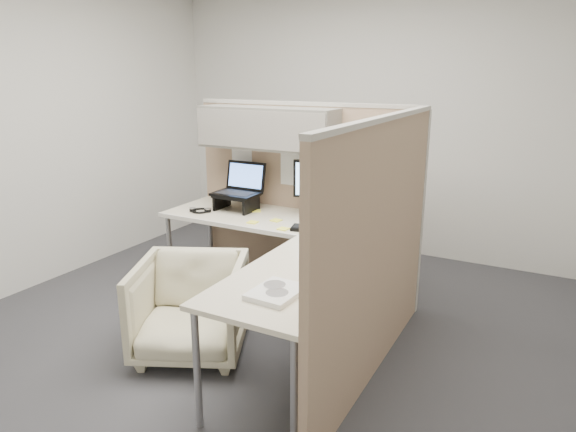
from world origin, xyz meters
The scene contains 20 objects.
ground centered at (0.00, 0.00, 0.00)m, with size 4.50×4.50×0.00m, color #323237.
partition_back centered at (-0.22, 0.83, 1.10)m, with size 2.00×0.36×1.63m.
partition_right centered at (0.90, -0.07, 0.82)m, with size 0.07×2.03×1.63m.
desk centered at (0.12, 0.13, 0.69)m, with size 2.00×1.98×0.73m.
office_chair centered at (-0.27, -0.45, 0.36)m, with size 0.71×0.66×0.73m, color beige.
monitor_left centered at (0.15, 0.71, 1.00)m, with size 0.43×0.20×0.47m.
monitor_right centered at (0.64, 0.55, 1.00)m, with size 0.36×0.31×0.47m.
laptop_station centered at (-0.57, 0.62, 0.88)m, with size 0.38×0.32×0.39m.
keyboard centered at (0.30, 0.38, 0.74)m, with size 0.42×0.14×0.02m, color black.
mouse centered at (0.44, 0.35, 0.75)m, with size 0.10×0.06×0.03m, color black.
travel_mug centered at (0.32, 0.57, 0.81)m, with size 0.08×0.08×0.16m.
soda_can_green centered at (0.70, 0.24, 0.79)m, with size 0.07×0.07×0.12m, color #1E3FA5.
soda_can_silver centered at (0.53, 0.49, 0.79)m, with size 0.07×0.07×0.12m, color #1E3FA5.
sticky_note_b centered at (0.04, 0.28, 0.73)m, with size 0.08×0.08×0.01m, color #FFF843.
sticky_note_c centered at (-0.41, 0.63, 0.73)m, with size 0.08×0.08×0.01m, color #FFF843.
sticky_note_a centered at (-0.25, 0.32, 0.73)m, with size 0.08×0.08×0.01m, color #FFF843.
sticky_note_d centered at (-0.12, 0.46, 0.73)m, with size 0.08×0.08×0.01m, color #FFF843.
headphones centered at (-0.81, 0.39, 0.74)m, with size 0.19×0.19×0.03m.
paper_stack centered at (0.57, -0.76, 0.75)m, with size 0.25×0.31×0.03m.
desk_clock centered at (0.62, -0.24, 0.78)m, with size 0.10×0.09×0.10m.
Camera 1 is at (1.80, -2.93, 1.87)m, focal length 32.00 mm.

